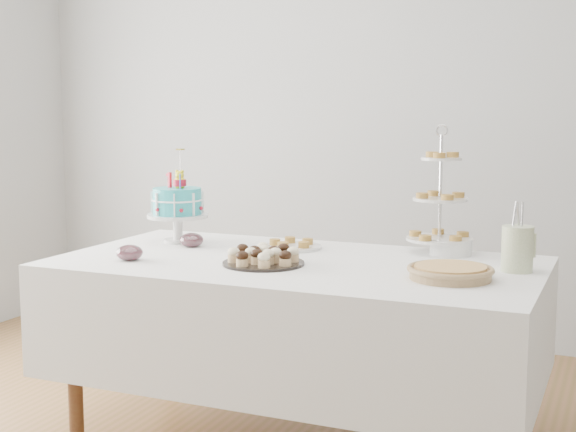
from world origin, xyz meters
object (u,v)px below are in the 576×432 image
at_px(plate_stack, 451,247).
at_px(birthday_cake, 178,217).
at_px(table, 296,316).
at_px(utensil_pitcher, 518,247).
at_px(jam_bowl_a, 130,253).
at_px(cupcake_tray, 263,256).
at_px(tiered_stand, 440,200).
at_px(pie, 450,271).
at_px(pastry_plate, 292,245).
at_px(jam_bowl_b, 191,240).

bearing_deg(plate_stack, birthday_cake, -171.66).
xyz_separation_m(table, utensil_pitcher, (0.84, 0.13, 0.32)).
bearing_deg(table, plate_stack, 34.78).
relative_size(birthday_cake, jam_bowl_a, 3.96).
distance_m(cupcake_tray, tiered_stand, 0.80).
height_order(cupcake_tray, utensil_pitcher, utensil_pitcher).
distance_m(birthday_cake, pie, 1.35).
bearing_deg(utensil_pitcher, pastry_plate, 161.21).
relative_size(pie, tiered_stand, 0.57).
bearing_deg(table, cupcake_tray, -124.24).
relative_size(plate_stack, jam_bowl_b, 1.64).
bearing_deg(tiered_stand, pastry_plate, -166.90).
height_order(cupcake_tray, pastry_plate, cupcake_tray).
xyz_separation_m(cupcake_tray, jam_bowl_b, (-0.47, 0.25, -0.01)).
relative_size(plate_stack, pastry_plate, 0.67).
xyz_separation_m(tiered_stand, utensil_pitcher, (0.35, -0.27, -0.13)).
height_order(table, tiered_stand, tiered_stand).
height_order(plate_stack, jam_bowl_a, plate_stack).
xyz_separation_m(table, pie, (0.64, -0.11, 0.26)).
bearing_deg(plate_stack, jam_bowl_b, -166.92).
bearing_deg(jam_bowl_b, plate_stack, 13.08).
bearing_deg(table, jam_bowl_a, -157.45).
distance_m(pie, pastry_plate, 0.85).
bearing_deg(tiered_stand, jam_bowl_b, -164.99).
height_order(cupcake_tray, jam_bowl_a, cupcake_tray).
bearing_deg(pie, birthday_cake, 166.75).
relative_size(tiered_stand, plate_stack, 3.10).
bearing_deg(pastry_plate, birthday_cake, -173.82).
height_order(table, pastry_plate, pastry_plate).
relative_size(tiered_stand, pastry_plate, 2.08).
relative_size(pie, plate_stack, 1.77).
distance_m(tiered_stand, plate_stack, 0.20).
height_order(jam_bowl_a, jam_bowl_b, same).
bearing_deg(jam_bowl_b, table, -12.44).
relative_size(table, utensil_pitcher, 7.33).
xyz_separation_m(pastry_plate, jam_bowl_a, (-0.49, -0.51, 0.01)).
relative_size(jam_bowl_b, utensil_pitcher, 0.40).
distance_m(table, birthday_cake, 0.78).
xyz_separation_m(plate_stack, pastry_plate, (-0.67, -0.12, -0.02)).
bearing_deg(pie, plate_stack, 101.62).
bearing_deg(jam_bowl_b, pie, -10.95).
distance_m(birthday_cake, plate_stack, 1.22).
distance_m(pastry_plate, utensil_pitcher, 0.98).
bearing_deg(utensil_pitcher, jam_bowl_b, 169.08).
bearing_deg(table, birthday_cake, 163.40).
xyz_separation_m(cupcake_tray, utensil_pitcher, (0.93, 0.25, 0.06)).
distance_m(pie, jam_bowl_b, 1.21).
relative_size(pie, jam_bowl_b, 2.91).
height_order(table, cupcake_tray, cupcake_tray).
xyz_separation_m(birthday_cake, plate_stack, (1.21, 0.18, -0.08)).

